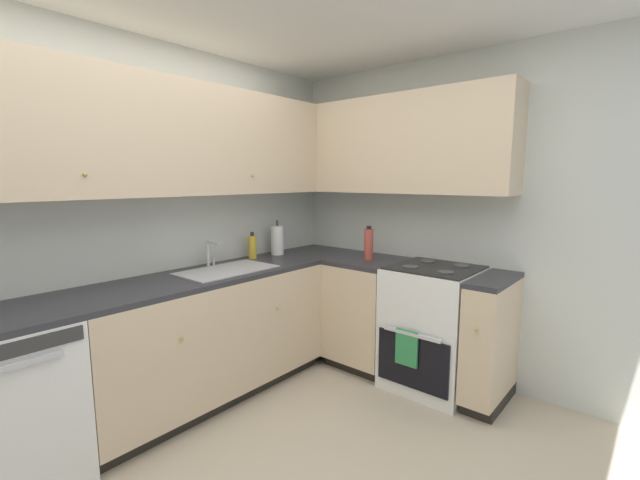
{
  "coord_description": "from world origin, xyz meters",
  "views": [
    {
      "loc": [
        -1.25,
        -1.31,
        1.58
      ],
      "look_at": [
        1.01,
        0.61,
        1.14
      ],
      "focal_mm": 23.47,
      "sensor_mm": 36.0,
      "label": 1
    }
  ],
  "objects_px": {
    "dishwasher": "(6,407)",
    "oven_range": "(434,326)",
    "soap_bottle": "(252,247)",
    "oil_bottle": "(369,244)",
    "paper_towel_roll": "(277,240)"
  },
  "relations": [
    {
      "from": "dishwasher",
      "to": "oil_bottle",
      "type": "relative_size",
      "value": 3.21
    },
    {
      "from": "soap_bottle",
      "to": "paper_towel_roll",
      "type": "relative_size",
      "value": 0.71
    },
    {
      "from": "oven_range",
      "to": "oil_bottle",
      "type": "relative_size",
      "value": 3.88
    },
    {
      "from": "soap_bottle",
      "to": "paper_towel_roll",
      "type": "xyz_separation_m",
      "value": [
        0.27,
        -0.02,
        0.03
      ]
    },
    {
      "from": "oven_range",
      "to": "soap_bottle",
      "type": "relative_size",
      "value": 4.82
    },
    {
      "from": "paper_towel_roll",
      "to": "oven_range",
      "type": "bearing_deg",
      "value": -74.81
    },
    {
      "from": "oven_range",
      "to": "oil_bottle",
      "type": "distance_m",
      "value": 0.83
    },
    {
      "from": "dishwasher",
      "to": "oven_range",
      "type": "height_order",
      "value": "oven_range"
    },
    {
      "from": "oven_range",
      "to": "soap_bottle",
      "type": "distance_m",
      "value": 1.58
    },
    {
      "from": "soap_bottle",
      "to": "oil_bottle",
      "type": "xyz_separation_m",
      "value": [
        0.61,
        -0.75,
        0.03
      ]
    },
    {
      "from": "oven_range",
      "to": "oil_bottle",
      "type": "height_order",
      "value": "oil_bottle"
    },
    {
      "from": "paper_towel_roll",
      "to": "oil_bottle",
      "type": "xyz_separation_m",
      "value": [
        0.34,
        -0.73,
        0.0
      ]
    },
    {
      "from": "soap_bottle",
      "to": "oven_range",
      "type": "bearing_deg",
      "value": -64.93
    },
    {
      "from": "paper_towel_roll",
      "to": "dishwasher",
      "type": "bearing_deg",
      "value": -175.52
    },
    {
      "from": "dishwasher",
      "to": "oven_range",
      "type": "xyz_separation_m",
      "value": [
        2.41,
        -1.16,
        0.02
      ]
    }
  ]
}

